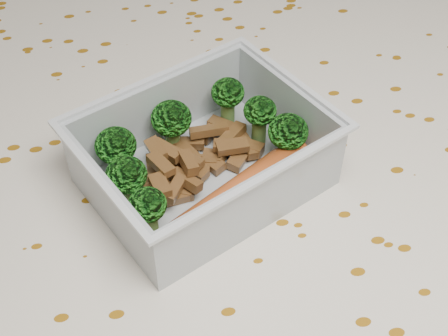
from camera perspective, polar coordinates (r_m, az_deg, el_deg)
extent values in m
cube|color=brown|center=(0.46, -1.14, -4.76)|extent=(1.40, 0.90, 0.04)
cube|color=silver|center=(0.44, -1.19, -2.88)|extent=(1.46, 0.96, 0.01)
cube|color=silver|center=(0.45, -1.75, -1.09)|extent=(0.19, 0.17, 0.00)
cube|color=silver|center=(0.46, -5.91, 5.32)|extent=(0.14, 0.07, 0.05)
cube|color=silver|center=(0.40, 2.91, -3.26)|extent=(0.14, 0.07, 0.05)
cube|color=silver|center=(0.46, 5.75, 5.25)|extent=(0.05, 0.10, 0.05)
cube|color=silver|center=(0.41, -10.51, -3.12)|extent=(0.05, 0.10, 0.05)
cube|color=silver|center=(0.45, -6.44, 8.14)|extent=(0.15, 0.07, 0.00)
cube|color=silver|center=(0.38, 3.45, -1.00)|extent=(0.15, 0.07, 0.00)
cube|color=silver|center=(0.45, 6.40, 8.01)|extent=(0.05, 0.11, 0.00)
cube|color=silver|center=(0.38, -11.55, -0.80)|extent=(0.05, 0.11, 0.00)
cylinder|color=#608C3F|center=(0.45, -9.56, 0.23)|extent=(0.01, 0.01, 0.02)
ellipsoid|color=#2A8F1D|center=(0.43, -9.88, 2.04)|extent=(0.03, 0.03, 0.02)
cylinder|color=#608C3F|center=(0.46, -4.69, 2.71)|extent=(0.01, 0.01, 0.02)
ellipsoid|color=#2A8F1D|center=(0.45, -4.84, 4.54)|extent=(0.03, 0.03, 0.03)
cylinder|color=#608C3F|center=(0.48, 0.34, 5.11)|extent=(0.01, 0.01, 0.02)
ellipsoid|color=#2A8F1D|center=(0.47, 0.35, 6.92)|extent=(0.03, 0.03, 0.02)
cylinder|color=#608C3F|center=(0.43, -8.62, -2.44)|extent=(0.01, 0.01, 0.02)
ellipsoid|color=#2A8F1D|center=(0.41, -8.92, -0.62)|extent=(0.03, 0.03, 0.02)
cylinder|color=#608C3F|center=(0.47, 3.21, 3.42)|extent=(0.01, 0.01, 0.02)
ellipsoid|color=#2A8F1D|center=(0.45, 3.31, 5.25)|extent=(0.02, 0.02, 0.02)
cylinder|color=#608C3F|center=(0.41, -6.78, -5.16)|extent=(0.01, 0.01, 0.02)
ellipsoid|color=#2A8F1D|center=(0.39, -7.02, -3.36)|extent=(0.02, 0.02, 0.02)
cylinder|color=#608C3F|center=(0.45, 5.70, 1.50)|extent=(0.01, 0.01, 0.02)
ellipsoid|color=#2A8F1D|center=(0.44, 5.89, 3.33)|extent=(0.03, 0.03, 0.02)
cube|color=brown|center=(0.46, -1.40, 3.43)|extent=(0.03, 0.01, 0.01)
cube|color=brown|center=(0.44, -3.51, 0.96)|extent=(0.03, 0.03, 0.01)
cube|color=brown|center=(0.44, -6.23, 1.70)|extent=(0.02, 0.02, 0.01)
cube|color=brown|center=(0.45, -3.04, -0.04)|extent=(0.02, 0.03, 0.01)
cube|color=brown|center=(0.43, -4.40, -2.63)|extent=(0.02, 0.01, 0.01)
cube|color=brown|center=(0.45, -3.60, -0.22)|extent=(0.02, 0.02, 0.01)
cube|color=brown|center=(0.43, -6.43, -1.16)|extent=(0.02, 0.01, 0.01)
cube|color=brown|center=(0.44, -5.25, 1.58)|extent=(0.02, 0.02, 0.01)
cube|color=brown|center=(0.46, 2.10, 1.95)|extent=(0.03, 0.02, 0.01)
cube|color=brown|center=(0.46, -0.39, 1.32)|extent=(0.02, 0.02, 0.01)
cube|color=brown|center=(0.48, -0.14, 3.84)|extent=(0.02, 0.02, 0.01)
cube|color=brown|center=(0.45, -1.08, 0.45)|extent=(0.02, 0.02, 0.01)
cube|color=brown|center=(0.42, -5.87, -1.57)|extent=(0.01, 0.02, 0.01)
cube|color=brown|center=(0.46, -4.43, 1.87)|extent=(0.03, 0.02, 0.01)
cube|color=brown|center=(0.46, 2.07, 2.09)|extent=(0.01, 0.03, 0.01)
cube|color=brown|center=(0.42, -4.49, -1.89)|extent=(0.02, 0.02, 0.01)
cube|color=brown|center=(0.45, -1.63, 0.54)|extent=(0.02, 0.02, 0.01)
cube|color=brown|center=(0.46, 0.81, 3.12)|extent=(0.02, 0.02, 0.01)
cube|color=brown|center=(0.45, 0.77, 1.99)|extent=(0.02, 0.01, 0.01)
cube|color=brown|center=(0.45, -4.37, -0.53)|extent=(0.03, 0.02, 0.01)
cube|color=brown|center=(0.43, -4.60, -2.02)|extent=(0.03, 0.02, 0.01)
cube|color=brown|center=(0.46, 0.43, 2.06)|extent=(0.02, 0.01, 0.01)
cube|color=brown|center=(0.47, -1.30, 3.35)|extent=(0.02, 0.02, 0.01)
cube|color=brown|center=(0.45, -6.39, 0.07)|extent=(0.01, 0.02, 0.01)
cube|color=brown|center=(0.46, -3.21, 1.32)|extent=(0.02, 0.02, 0.01)
cube|color=brown|center=(0.43, -3.29, 0.49)|extent=(0.01, 0.02, 0.01)
cube|color=brown|center=(0.45, 0.30, 2.03)|extent=(0.02, 0.01, 0.01)
cube|color=brown|center=(0.43, -5.80, 0.33)|extent=(0.02, 0.02, 0.01)
cube|color=brown|center=(0.45, 1.47, 1.03)|extent=(0.02, 0.03, 0.01)
cube|color=brown|center=(0.45, -2.17, 0.61)|extent=(0.03, 0.02, 0.01)
cube|color=brown|center=(0.46, -3.23, 2.27)|extent=(0.02, 0.01, 0.01)
cube|color=brown|center=(0.43, -3.46, -1.13)|extent=(0.02, 0.02, 0.01)
cylinder|color=#BD5020|center=(0.42, 1.35, -2.40)|extent=(0.11, 0.08, 0.02)
sphere|color=#BD5020|center=(0.45, 6.42, 1.27)|extent=(0.02, 0.02, 0.02)
sphere|color=#BD5020|center=(0.40, -4.42, -6.53)|extent=(0.02, 0.02, 0.02)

